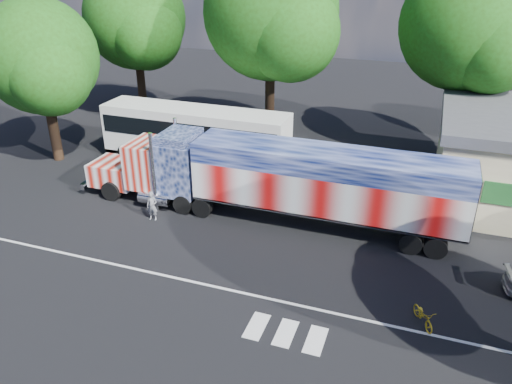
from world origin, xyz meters
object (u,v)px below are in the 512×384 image
(semi_truck, at_px, (277,179))
(tree_ne_a, at_px, (468,26))
(woman, at_px, (152,206))
(bicycle, at_px, (423,316))
(tree_nw_a, at_px, (136,19))
(coach_bus, at_px, (195,135))
(tree_w_a, at_px, (41,57))
(tree_n_mid, at_px, (273,13))

(semi_truck, bearing_deg, tree_ne_a, 56.12)
(woman, xyz_separation_m, bicycle, (14.53, -3.96, -0.43))
(bicycle, xyz_separation_m, tree_nw_a, (-24.74, 20.27, 7.95))
(semi_truck, height_order, tree_nw_a, tree_nw_a)
(woman, bearing_deg, tree_ne_a, 39.07)
(coach_bus, xyz_separation_m, tree_nw_a, (-8.85, 7.91, 6.37))
(bicycle, relative_size, tree_w_a, 0.14)
(tree_w_a, bearing_deg, tree_ne_a, 21.15)
(tree_w_a, bearing_deg, tree_n_mid, 32.31)
(tree_n_mid, bearing_deg, tree_ne_a, 7.64)
(tree_nw_a, distance_m, tree_ne_a, 25.39)
(semi_truck, height_order, bicycle, semi_truck)
(tree_w_a, bearing_deg, semi_truck, -10.07)
(semi_truck, xyz_separation_m, bicycle, (8.14, -6.40, -1.99))
(tree_ne_a, relative_size, tree_w_a, 1.22)
(coach_bus, relative_size, tree_ne_a, 0.98)
(woman, height_order, tree_w_a, tree_w_a)
(tree_nw_a, xyz_separation_m, tree_n_mid, (12.61, -2.53, 1.17))
(semi_truck, relative_size, tree_nw_a, 1.74)
(coach_bus, height_order, bicycle, coach_bus)
(coach_bus, xyz_separation_m, tree_ne_a, (16.51, 7.09, 7.03))
(tree_ne_a, distance_m, tree_w_a, 27.81)
(tree_n_mid, distance_m, tree_ne_a, 12.88)
(woman, height_order, tree_nw_a, tree_nw_a)
(tree_nw_a, relative_size, tree_ne_a, 0.94)
(tree_nw_a, height_order, tree_w_a, tree_nw_a)
(bicycle, height_order, tree_nw_a, tree_nw_a)
(woman, bearing_deg, bicycle, -21.80)
(tree_n_mid, distance_m, tree_w_a, 15.70)
(bicycle, height_order, tree_w_a, tree_w_a)
(semi_truck, xyz_separation_m, tree_w_a, (-17.12, 3.04, 4.76))
(semi_truck, xyz_separation_m, tree_nw_a, (-16.60, 13.87, 5.95))
(tree_nw_a, bearing_deg, tree_w_a, -92.71)
(tree_ne_a, bearing_deg, bicycle, -91.84)
(bicycle, bearing_deg, tree_w_a, 130.00)
(tree_ne_a, bearing_deg, woman, -134.37)
(coach_bus, bearing_deg, tree_n_mid, 55.09)
(tree_n_mid, xyz_separation_m, tree_w_a, (-13.12, -8.30, -2.37))
(bicycle, xyz_separation_m, tree_w_a, (-25.25, 9.44, 6.75))
(tree_nw_a, height_order, tree_n_mid, tree_n_mid)
(tree_w_a, bearing_deg, tree_nw_a, 87.29)
(tree_n_mid, bearing_deg, coach_bus, -124.91)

